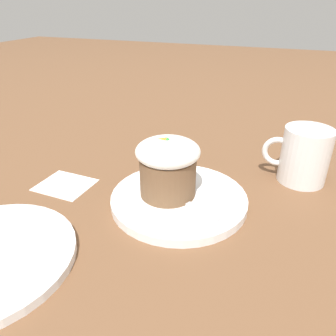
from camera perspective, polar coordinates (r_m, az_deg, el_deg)
ground_plane at (r=0.57m, az=1.90°, el=-6.09°), size 4.00×4.00×0.00m
dessert_plate at (r=0.56m, az=1.91°, el=-5.46°), size 0.23×0.23×0.02m
carrot_cake at (r=0.54m, az=-0.00°, el=0.45°), size 0.11×0.11×0.10m
spoon at (r=0.54m, az=2.56°, el=-5.60°), size 0.11×0.06×0.01m
coffee_cup at (r=0.66m, az=22.57°, el=2.05°), size 0.12×0.09×0.11m
paper_napkin at (r=0.65m, az=-17.47°, el=-2.79°), size 0.10×0.09×0.00m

